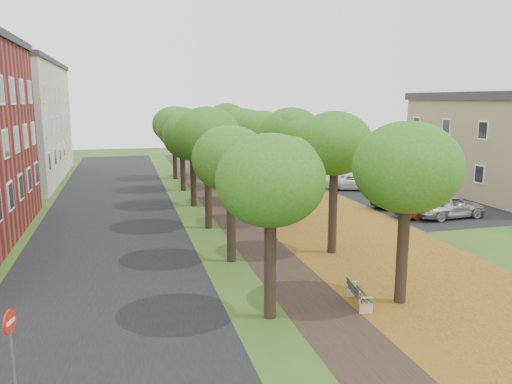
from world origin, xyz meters
TOP-DOWN VIEW (x-y plane):
  - ground at (0.00, 0.00)m, footprint 120.00×120.00m
  - street_asphalt at (-7.50, 15.00)m, footprint 8.00×70.00m
  - footpath at (0.00, 15.00)m, footprint 3.20×70.00m
  - leaf_verge at (5.00, 15.00)m, footprint 7.50×70.00m
  - parking_lot at (13.50, 16.00)m, footprint 9.00×16.00m
  - tree_row_west at (-2.20, 15.00)m, footprint 3.66×33.66m
  - tree_row_east at (2.60, 15.00)m, footprint 3.66×33.66m
  - bench at (1.05, 0.17)m, footprint 0.71×1.66m
  - street_sign at (-9.38, -2.80)m, footprint 0.18×0.58m
  - car_silver at (12.20, 10.61)m, footprint 4.57×2.17m
  - car_red at (11.00, 11.23)m, footprint 3.95×1.99m
  - car_grey at (11.00, 14.40)m, footprint 4.66×3.30m
  - car_white at (11.00, 20.92)m, footprint 5.06×3.64m

SIDE VIEW (x-z plane):
  - ground at x=0.00m, z-range 0.00..0.00m
  - street_asphalt at x=-7.50m, z-range 0.00..0.01m
  - parking_lot at x=13.50m, z-range 0.00..0.01m
  - footpath at x=0.00m, z-range 0.00..0.01m
  - leaf_verge at x=5.00m, z-range 0.00..0.01m
  - bench at x=1.05m, z-range 0.02..0.78m
  - car_red at x=11.00m, z-range 0.00..1.24m
  - car_grey at x=11.00m, z-range 0.00..1.25m
  - car_white at x=11.00m, z-range 0.00..1.28m
  - car_silver at x=12.20m, z-range 0.00..1.51m
  - street_sign at x=-9.38m, z-range 0.53..2.80m
  - tree_row_west at x=-2.20m, z-range 1.60..8.00m
  - tree_row_east at x=2.60m, z-range 1.60..8.00m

